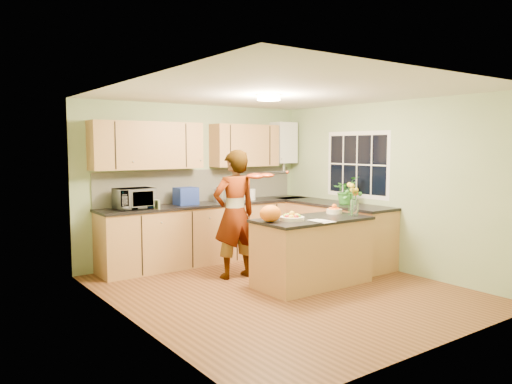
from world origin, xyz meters
TOP-DOWN VIEW (x-y plane):
  - floor at (0.00, 0.00)m, footprint 4.50×4.50m
  - ceiling at (0.00, 0.00)m, footprint 4.00×4.50m
  - wall_back at (0.00, 2.25)m, footprint 4.00×0.02m
  - wall_front at (0.00, -2.25)m, footprint 4.00×0.02m
  - wall_left at (-2.00, 0.00)m, footprint 0.02×4.50m
  - wall_right at (2.00, 0.00)m, footprint 0.02×4.50m
  - back_counter at (0.10, 1.95)m, footprint 3.64×0.62m
  - right_counter at (1.70, 0.85)m, footprint 0.62×2.24m
  - splashback at (0.10, 2.23)m, footprint 3.60×0.02m
  - upper_cabinets at (-0.18, 2.08)m, footprint 3.20×0.34m
  - boiler at (1.70, 2.09)m, footprint 0.40×0.30m
  - window_right at (1.99, 0.60)m, footprint 0.01×1.30m
  - light_switch at (-1.99, -0.60)m, footprint 0.02×0.09m
  - ceiling_lamp at (0.00, 0.30)m, footprint 0.30×0.30m
  - peninsula_island at (0.49, -0.02)m, footprint 1.56×0.80m
  - fruit_dish at (0.14, -0.02)m, footprint 0.32×0.32m
  - orange_bowl at (1.04, 0.13)m, footprint 0.22×0.22m
  - flower_vase at (1.09, -0.20)m, footprint 0.27×0.27m
  - orange_bag at (-0.17, 0.03)m, footprint 0.35×0.32m
  - papers at (0.39, -0.32)m, footprint 0.21×0.29m
  - violinist at (-0.15, 0.88)m, footprint 0.68×0.47m
  - violin at (0.05, 0.66)m, footprint 0.63×0.55m
  - microwave at (-1.18, 1.93)m, footprint 0.55×0.38m
  - blue_box at (-0.34, 1.96)m, footprint 0.35×0.26m
  - kettle at (0.27, 1.98)m, footprint 0.16×0.16m
  - jar_cream at (0.73, 2.00)m, footprint 0.13×0.13m
  - jar_white at (0.88, 1.91)m, footprint 0.12×0.12m
  - potted_plant at (1.70, 0.56)m, footprint 0.45×0.41m

SIDE VIEW (x-z plane):
  - floor at x=0.00m, z-range 0.00..0.00m
  - peninsula_island at x=0.49m, z-range 0.00..0.90m
  - back_counter at x=0.10m, z-range 0.00..0.94m
  - right_counter at x=1.70m, z-range 0.00..0.94m
  - violinist at x=-0.15m, z-range 0.00..1.79m
  - papers at x=0.39m, z-range 0.89..0.91m
  - fruit_dish at x=0.14m, z-range 0.88..0.99m
  - orange_bowl at x=1.04m, z-range 0.88..1.01m
  - orange_bag at x=-0.17m, z-range 0.89..1.11m
  - jar_cream at x=0.73m, z-range 0.94..1.12m
  - jar_white at x=0.88m, z-range 0.94..1.12m
  - kettle at x=0.27m, z-range 0.91..1.21m
  - blue_box at x=-0.34m, z-range 0.94..1.21m
  - microwave at x=-1.18m, z-range 0.94..1.24m
  - potted_plant at x=1.70m, z-range 0.94..1.37m
  - splashback at x=0.10m, z-range 0.94..1.46m
  - flower_vase at x=1.09m, z-range 0.98..1.47m
  - wall_back at x=0.00m, z-range 0.00..2.50m
  - wall_front at x=0.00m, z-range 0.00..2.50m
  - wall_left at x=-2.00m, z-range 0.00..2.50m
  - wall_right at x=2.00m, z-range 0.00..2.50m
  - light_switch at x=-1.99m, z-range 1.26..1.34m
  - violin at x=0.05m, z-range 1.35..1.51m
  - window_right at x=1.99m, z-range 1.02..2.08m
  - upper_cabinets at x=-0.18m, z-range 1.50..2.20m
  - boiler at x=1.70m, z-range 1.47..2.33m
  - ceiling_lamp at x=0.00m, z-range 2.43..2.50m
  - ceiling at x=0.00m, z-range 2.49..2.51m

